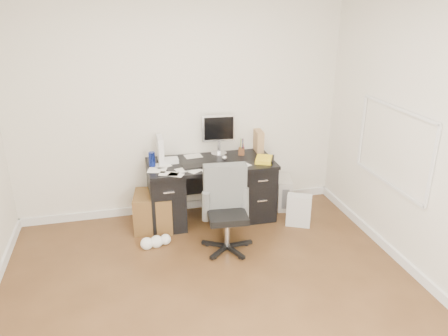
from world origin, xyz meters
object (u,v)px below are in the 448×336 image
Objects in this scene: lcd_monitor at (219,134)px; keyboard at (201,166)px; pc_tower at (284,192)px; wicker_basket at (154,211)px; desk at (211,189)px; office_chair at (227,211)px.

lcd_monitor is 0.53m from keyboard.
keyboard is 1.29m from pc_tower.
lcd_monitor is at bearing 45.30° from keyboard.
lcd_monitor is 1.21m from wicker_basket.
lcd_monitor reaches higher than pc_tower.
wicker_basket is (-0.86, -0.32, -0.79)m from lcd_monitor.
desk is 1.60× the size of office_chair.
keyboard is at bearing -125.27° from lcd_monitor.
office_chair is (0.16, -0.62, -0.29)m from keyboard.
desk is 0.67m from lcd_monitor.
lcd_monitor is 1.16× the size of wicker_basket.
wicker_basket is at bearing 170.21° from keyboard.
wicker_basket is at bearing -173.80° from desk.
pc_tower is 0.91× the size of wicker_basket.
office_chair is at bearing -93.77° from lcd_monitor.
office_chair is at bearing -89.17° from desk.
desk is at bearing 34.59° from keyboard.
lcd_monitor reaches higher than keyboard.
lcd_monitor reaches higher than wicker_basket.
desk is 3.65× the size of keyboard.
desk is at bearing 6.20° from wicker_basket.
wicker_basket is at bearing -159.36° from pc_tower.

